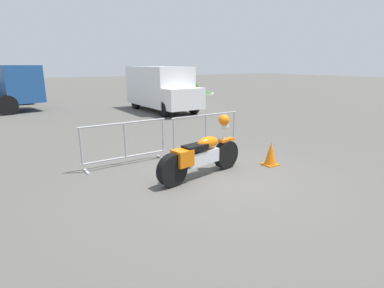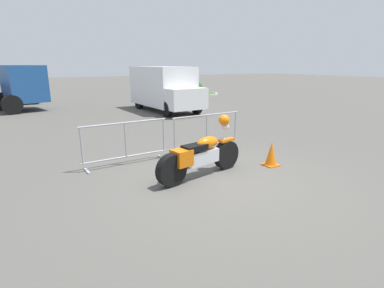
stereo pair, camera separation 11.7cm
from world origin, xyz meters
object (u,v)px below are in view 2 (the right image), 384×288
Objects in this scene: crowd_barrier_near at (126,143)px; motorcycle at (201,155)px; delivery_van at (164,87)px; parked_car_silver at (23,91)px; traffic_cone at (271,154)px; crowd_barrier_far at (207,132)px.

motorcycle is at bearing -54.04° from crowd_barrier_near.
delivery_van is 1.24× the size of parked_car_silver.
motorcycle is 1.90m from traffic_cone.
traffic_cone is at bearing -18.26° from motorcycle.
crowd_barrier_near is 0.53× the size of parked_car_silver.
crowd_barrier_far is at bearing -165.54° from parked_car_silver.
crowd_barrier_far is 0.53× the size of parked_car_silver.
crowd_barrier_far is 16.61m from parked_car_silver.
delivery_van is at bearing 58.34° from motorcycle.
delivery_van is 10.55m from parked_car_silver.
delivery_van is at bearing 73.91° from crowd_barrier_far.
crowd_barrier_near is at bearing 148.98° from traffic_cone.
parked_car_silver is at bearing -145.27° from delivery_van.
parked_car_silver is (-6.49, 8.30, -0.53)m from delivery_van.
crowd_barrier_far is at bearing -19.36° from delivery_van.
crowd_barrier_far is at bearing 111.00° from traffic_cone.
motorcycle is 1.06× the size of crowd_barrier_near.
delivery_van is 9.76m from traffic_cone.
delivery_van reaches higher than crowd_barrier_near.
motorcycle is 0.45× the size of delivery_van.
motorcycle is at bearing -23.27° from delivery_van.
motorcycle is at bearing 173.40° from traffic_cone.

